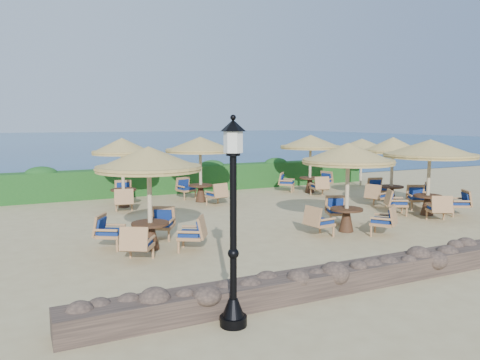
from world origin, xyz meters
TOP-DOWN VIEW (x-y plane):
  - ground at (0.00, 0.00)m, footprint 120.00×120.00m
  - sea at (0.00, 70.00)m, footprint 160.00×160.00m
  - hedge at (0.00, 7.20)m, footprint 18.00×0.90m
  - stone_wall at (0.00, -6.20)m, footprint 15.00×0.65m
  - lamp_post at (-4.80, -6.80)m, footprint 0.44×0.44m
  - extra_parasol at (7.80, 5.20)m, footprint 2.30×2.30m
  - cafe_set_0 at (-4.84, -1.78)m, footprint 2.77×2.77m
  - cafe_set_1 at (0.94, -2.38)m, footprint 2.79×2.78m
  - cafe_set_2 at (5.08, -1.60)m, footprint 3.17×3.17m
  - cafe_set_3 at (-4.24, 4.48)m, footprint 2.28×2.88m
  - cafe_set_4 at (-1.15, 4.36)m, footprint 2.83×2.89m
  - cafe_set_5 at (4.27, 4.52)m, footprint 2.83×2.83m
  - cafe_set_6 at (5.60, 0.73)m, footprint 2.70×2.65m

SIDE VIEW (x-z plane):
  - ground at x=0.00m, z-range 0.00..0.00m
  - sea at x=0.00m, z-range 0.00..0.00m
  - stone_wall at x=0.00m, z-range 0.00..0.44m
  - hedge at x=0.00m, z-range 0.00..1.20m
  - lamp_post at x=-4.80m, z-range -0.10..3.21m
  - cafe_set_6 at x=5.60m, z-range 0.43..3.08m
  - cafe_set_0 at x=-4.84m, z-range 0.47..3.12m
  - cafe_set_3 at x=-4.24m, z-range 0.56..3.21m
  - cafe_set_1 at x=0.94m, z-range 0.56..3.22m
  - cafe_set_5 at x=4.27m, z-range 0.58..3.24m
  - cafe_set_2 at x=5.08m, z-range 0.58..3.24m
  - cafe_set_4 at x=-1.15m, z-range 0.69..3.34m
  - extra_parasol at x=7.80m, z-range 0.97..3.37m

